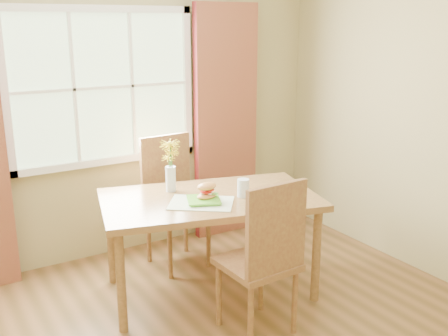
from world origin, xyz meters
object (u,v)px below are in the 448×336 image
at_px(dining_table, 210,207).
at_px(chair_far, 172,195).
at_px(chair_near, 266,254).
at_px(flower_vase, 170,159).
at_px(water_glass, 243,188).
at_px(croissant_sandwich, 207,191).

bearing_deg(dining_table, chair_far, 105.21).
xyz_separation_m(dining_table, chair_near, (0.00, -0.71, -0.10)).
distance_m(chair_far, flower_vase, 0.58).
bearing_deg(chair_near, water_glass, 67.90).
relative_size(chair_near, chair_far, 0.98).
height_order(water_glass, flower_vase, flower_vase).
bearing_deg(dining_table, water_glass, -15.68).
relative_size(dining_table, chair_near, 1.62).
bearing_deg(croissant_sandwich, water_glass, -21.13).
height_order(chair_far, flower_vase, flower_vase).
bearing_deg(chair_near, flower_vase, 98.40).
height_order(croissant_sandwich, water_glass, croissant_sandwich).
xyz_separation_m(dining_table, chair_far, (-0.01, 0.64, -0.09)).
relative_size(chair_near, water_glass, 8.08).
bearing_deg(water_glass, croissant_sandwich, 168.59).
bearing_deg(croissant_sandwich, chair_far, 75.64).
height_order(chair_near, flower_vase, flower_vase).
distance_m(water_glass, flower_vase, 0.60).
height_order(chair_far, water_glass, chair_far).
relative_size(croissant_sandwich, flower_vase, 0.44).
bearing_deg(chair_near, dining_table, 87.98).
distance_m(chair_near, water_glass, 0.67).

